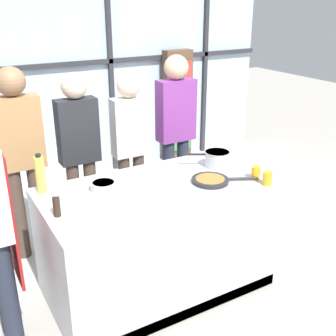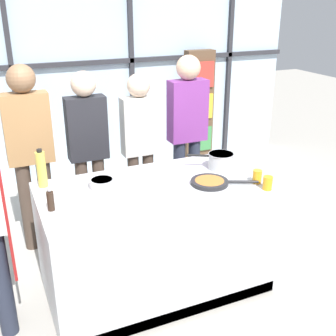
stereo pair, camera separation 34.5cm
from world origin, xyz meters
TOP-DOWN VIEW (x-y plane):
  - ground_plane at (0.00, 0.00)m, footprint 18.00×18.00m
  - back_window_wall at (0.00, 2.72)m, footprint 6.40×0.10m
  - bookshelf at (1.74, 2.54)m, footprint 0.42×0.19m
  - demo_island at (0.00, -0.00)m, footprint 1.80×1.00m
  - spectator_far_left at (-0.81, 1.04)m, footprint 0.41×0.25m
  - spectator_center_left at (-0.27, 1.04)m, footprint 0.38×0.24m
  - spectator_center_right at (0.27, 1.04)m, footprint 0.37×0.23m
  - spectator_far_right at (0.81, 1.04)m, footprint 0.41×0.25m
  - frying_pan at (0.44, -0.13)m, footprint 0.51×0.33m
  - saucepan at (0.68, 0.13)m, footprint 0.38×0.27m
  - white_plate at (-0.40, -0.33)m, footprint 0.23×0.23m
  - mixing_bowl at (-0.37, 0.18)m, footprint 0.21×0.21m
  - oil_bottle at (-0.80, 0.37)m, footprint 0.08×0.08m
  - pepper_grinder at (-0.81, -0.07)m, footprint 0.05×0.05m
  - juice_glass_near at (0.80, -0.40)m, footprint 0.07×0.07m
  - juice_glass_far at (0.80, -0.26)m, footprint 0.07×0.07m

SIDE VIEW (x-z plane):
  - ground_plane at x=0.00m, z-range 0.00..0.00m
  - demo_island at x=0.00m, z-range 0.00..0.93m
  - bookshelf at x=1.74m, z-range 0.00..1.65m
  - white_plate at x=-0.40m, z-range 0.93..0.94m
  - frying_pan at x=0.44m, z-range 0.93..0.96m
  - mixing_bowl at x=-0.37m, z-range 0.93..0.99m
  - spectator_center_right at x=0.27m, z-range 0.14..1.79m
  - juice_glass_near at x=0.80m, z-range 0.93..1.04m
  - juice_glass_far at x=0.80m, z-range 0.93..1.04m
  - spectator_center_left at x=-0.27m, z-range 0.15..1.85m
  - saucepan at x=0.68m, z-range 0.93..1.07m
  - pepper_grinder at x=-0.81m, z-range 0.92..1.09m
  - spectator_far_right at x=0.81m, z-range 0.15..1.95m
  - spectator_far_left at x=-0.81m, z-range 0.15..1.95m
  - oil_bottle at x=-0.80m, z-range 0.92..1.23m
  - back_window_wall at x=0.00m, z-range 0.00..2.80m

